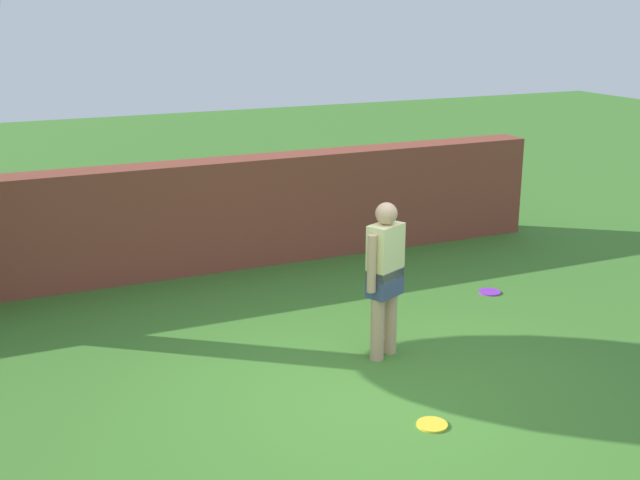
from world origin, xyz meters
name	(u,v)px	position (x,y,z in m)	size (l,w,h in m)	color
ground_plane	(370,394)	(0.00, 0.00, 0.00)	(40.00, 40.00, 0.00)	#3D7528
brick_wall	(116,225)	(-1.50, 4.18, 0.74)	(12.36, 0.50, 1.48)	brown
person	(385,273)	(0.52, 0.70, 0.90)	(0.50, 0.35, 1.62)	tan
frisbee_yellow	(432,425)	(0.22, -0.74, 0.01)	(0.27, 0.27, 0.02)	yellow
frisbee_purple	(490,292)	(2.63, 1.80, 0.01)	(0.27, 0.27, 0.02)	purple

